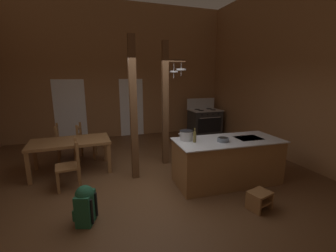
{
  "coord_description": "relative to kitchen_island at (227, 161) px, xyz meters",
  "views": [
    {
      "loc": [
        -0.98,
        -3.96,
        2.16
      ],
      "look_at": [
        0.59,
        0.66,
        1.07
      ],
      "focal_mm": 24.05,
      "sensor_mm": 36.0,
      "label": 1
    }
  ],
  "objects": [
    {
      "name": "glazed_panel_back_right",
      "position": [
        -1.18,
        4.4,
        0.57
      ],
      "size": [
        0.84,
        0.01,
        2.05
      ],
      "primitive_type": "cube",
      "color": "white",
      "rests_on": "ground_plane"
    },
    {
      "name": "wall_back",
      "position": [
        -1.56,
        4.47,
        1.84
      ],
      "size": [
        8.32,
        0.14,
        4.59
      ],
      "primitive_type": "cube",
      "color": "#93663F",
      "rests_on": "ground_plane"
    },
    {
      "name": "ladderback_chair_by_post",
      "position": [
        -3.02,
        0.79,
        -0.0
      ],
      "size": [
        0.49,
        0.49,
        0.95
      ],
      "color": "brown",
      "rests_on": "ground_plane"
    },
    {
      "name": "stove_range",
      "position": [
        1.42,
        3.66,
        0.03
      ],
      "size": [
        1.14,
        0.82,
        1.32
      ],
      "color": "#2C2C2C",
      "rests_on": "ground_plane"
    },
    {
      "name": "kitchen_island",
      "position": [
        0.0,
        0.0,
        0.0
      ],
      "size": [
        2.2,
        1.05,
        0.91
      ],
      "color": "brown",
      "rests_on": "ground_plane"
    },
    {
      "name": "dining_table",
      "position": [
        -3.07,
        1.58,
        0.2
      ],
      "size": [
        1.74,
        0.98,
        0.74
      ],
      "color": "brown",
      "rests_on": "ground_plane"
    },
    {
      "name": "backpack",
      "position": [
        -2.74,
        -0.5,
        -0.14
      ],
      "size": [
        0.36,
        0.38,
        0.6
      ],
      "color": "#1E5138",
      "rests_on": "ground_plane"
    },
    {
      "name": "ladderback_chair_at_table_end",
      "position": [
        -3.31,
        2.48,
        -0.0
      ],
      "size": [
        0.47,
        0.47,
        0.95
      ],
      "color": "brown",
      "rests_on": "ground_plane"
    },
    {
      "name": "ladderback_chair_near_window",
      "position": [
        -2.78,
        2.39,
        -0.0
      ],
      "size": [
        0.51,
        0.51,
        0.95
      ],
      "color": "brown",
      "rests_on": "ground_plane"
    },
    {
      "name": "stockpot_on_counter",
      "position": [
        -0.81,
        0.25,
        0.55
      ],
      "size": [
        0.34,
        0.27,
        0.19
      ],
      "color": "#B7BABF",
      "rests_on": "kitchen_island"
    },
    {
      "name": "support_post_center",
      "position": [
        -1.75,
        0.81,
        1.02
      ],
      "size": [
        0.14,
        0.14,
        2.94
      ],
      "color": "brown",
      "rests_on": "ground_plane"
    },
    {
      "name": "mixing_bowl_on_counter",
      "position": [
        -0.17,
        -0.09,
        0.49
      ],
      "size": [
        0.22,
        0.22,
        0.08
      ],
      "color": "slate",
      "rests_on": "kitchen_island"
    },
    {
      "name": "wall_right",
      "position": [
        2.27,
        0.24,
        1.84
      ],
      "size": [
        0.14,
        9.13,
        4.59
      ],
      "primitive_type": "cube",
      "color": "#93663F",
      "rests_on": "ground_plane"
    },
    {
      "name": "support_post_with_pot_rack",
      "position": [
        -0.85,
        1.39,
        1.11
      ],
      "size": [
        0.59,
        0.24,
        2.94
      ],
      "color": "brown",
      "rests_on": "ground_plane"
    },
    {
      "name": "bottle_tall_on_counter",
      "position": [
        -0.72,
        0.05,
        0.57
      ],
      "size": [
        0.06,
        0.06,
        0.28
      ],
      "color": "brown",
      "rests_on": "kitchen_island"
    },
    {
      "name": "ground_plane",
      "position": [
        -1.56,
        0.24,
        -0.5
      ],
      "size": [
        8.32,
        9.13,
        0.1
      ],
      "primitive_type": "cube",
      "color": "brown"
    },
    {
      "name": "step_stool",
      "position": [
        -0.03,
        -1.03,
        -0.28
      ],
      "size": [
        0.42,
        0.36,
        0.3
      ],
      "color": "brown",
      "rests_on": "ground_plane"
    },
    {
      "name": "glazed_door_back_left",
      "position": [
        -3.25,
        4.4,
        0.57
      ],
      "size": [
        1.0,
        0.01,
        2.05
      ],
      "primitive_type": "cube",
      "color": "white",
      "rests_on": "ground_plane"
    }
  ]
}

